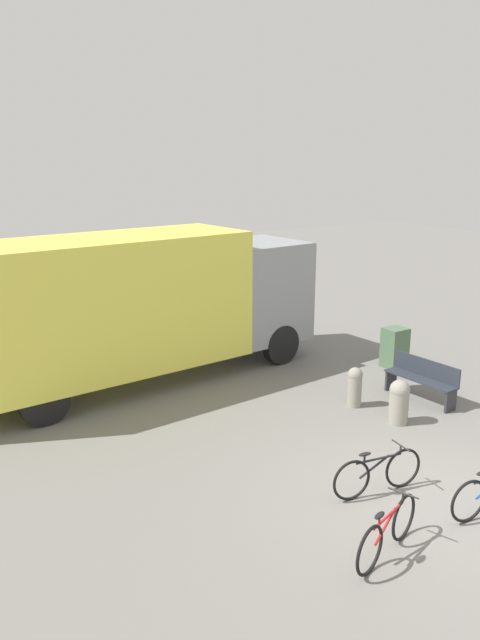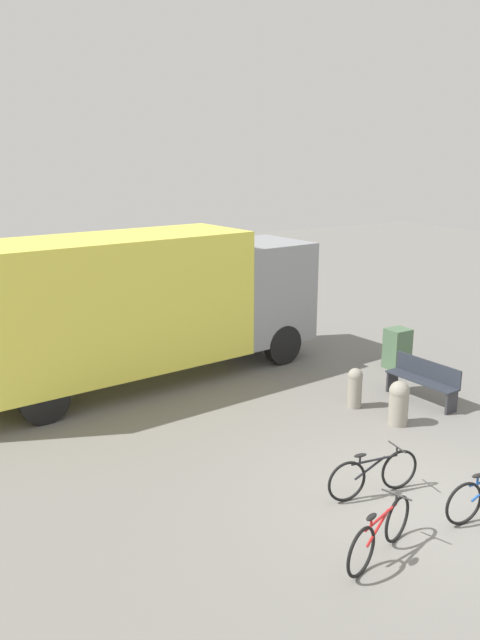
{
  "view_description": "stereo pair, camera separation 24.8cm",
  "coord_description": "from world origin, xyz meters",
  "px_view_note": "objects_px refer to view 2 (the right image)",
  "views": [
    {
      "loc": [
        -6.95,
        -5.67,
        5.15
      ],
      "look_at": [
        -0.26,
        4.87,
        1.82
      ],
      "focal_mm": 35.0,
      "sensor_mm": 36.0,
      "label": 1
    },
    {
      "loc": [
        -6.74,
        -5.8,
        5.15
      ],
      "look_at": [
        -0.26,
        4.87,
        1.82
      ],
      "focal_mm": 35.0,
      "sensor_mm": 36.0,
      "label": 2
    }
  ],
  "objects_px": {
    "bicycle_near": "(380,533)",
    "bicycle_middle": "(373,474)",
    "bollard_far_bench": "(355,386)",
    "delivery_truck": "(141,302)",
    "utility_box": "(397,348)",
    "park_bench": "(424,379)",
    "bollard_near_bench": "(399,401)"
  },
  "relations": [
    {
      "from": "delivery_truck",
      "to": "bicycle_middle",
      "type": "xyz_separation_m",
      "value": [
        1.05,
        -6.59,
        -1.54
      ]
    },
    {
      "from": "bicycle_middle",
      "to": "utility_box",
      "type": "xyz_separation_m",
      "value": [
        4.68,
        4.18,
        0.15
      ]
    },
    {
      "from": "bicycle_middle",
      "to": "bollard_near_bench",
      "type": "distance_m",
      "value": 2.84
    },
    {
      "from": "delivery_truck",
      "to": "bicycle_middle",
      "type": "distance_m",
      "value": 6.84
    },
    {
      "from": "bicycle_middle",
      "to": "bollard_near_bench",
      "type": "height_order",
      "value": "bollard_near_bench"
    },
    {
      "from": "park_bench",
      "to": "bollard_far_bench",
      "type": "height_order",
      "value": "park_bench"
    },
    {
      "from": "bicycle_middle",
      "to": "utility_box",
      "type": "distance_m",
      "value": 6.27
    },
    {
      "from": "bicycle_middle",
      "to": "bollard_far_bench",
      "type": "height_order",
      "value": "bollard_far_bench"
    },
    {
      "from": "bicycle_near",
      "to": "bollard_far_bench",
      "type": "distance_m",
      "value": 5.11
    },
    {
      "from": "park_bench",
      "to": "bicycle_middle",
      "type": "xyz_separation_m",
      "value": [
        -3.6,
        -2.33,
        -0.14
      ]
    },
    {
      "from": "bicycle_near",
      "to": "bollard_near_bench",
      "type": "distance_m",
      "value": 4.39
    },
    {
      "from": "bollard_near_bench",
      "to": "utility_box",
      "type": "xyz_separation_m",
      "value": [
        2.42,
        2.46,
        0.02
      ]
    },
    {
      "from": "bollard_far_bench",
      "to": "delivery_truck",
      "type": "bearing_deg",
      "value": 130.0
    },
    {
      "from": "bicycle_near",
      "to": "bollard_far_bench",
      "type": "relative_size",
      "value": 1.83
    },
    {
      "from": "bicycle_near",
      "to": "bicycle_middle",
      "type": "height_order",
      "value": "same"
    },
    {
      "from": "bicycle_middle",
      "to": "utility_box",
      "type": "bearing_deg",
      "value": 50.46
    },
    {
      "from": "bollard_near_bench",
      "to": "bollard_far_bench",
      "type": "xyz_separation_m",
      "value": [
        -0.15,
        1.11,
        -0.02
      ]
    },
    {
      "from": "bollard_near_bench",
      "to": "utility_box",
      "type": "distance_m",
      "value": 3.46
    },
    {
      "from": "bicycle_near",
      "to": "utility_box",
      "type": "height_order",
      "value": "utility_box"
    },
    {
      "from": "bicycle_near",
      "to": "bollard_far_bench",
      "type": "xyz_separation_m",
      "value": [
        3.12,
        4.04,
        0.11
      ]
    },
    {
      "from": "delivery_truck",
      "to": "bollard_far_bench",
      "type": "xyz_separation_m",
      "value": [
        3.16,
        -3.76,
        -1.43
      ]
    },
    {
      "from": "bicycle_near",
      "to": "park_bench",
      "type": "bearing_deg",
      "value": 19.56
    },
    {
      "from": "park_bench",
      "to": "bicycle_middle",
      "type": "bearing_deg",
      "value": 119.16
    },
    {
      "from": "bicycle_middle",
      "to": "bollard_near_bench",
      "type": "xyz_separation_m",
      "value": [
        2.25,
        1.72,
        0.13
      ]
    },
    {
      "from": "bicycle_middle",
      "to": "bollard_far_bench",
      "type": "xyz_separation_m",
      "value": [
        2.11,
        2.82,
        0.11
      ]
    },
    {
      "from": "park_bench",
      "to": "bollard_far_bench",
      "type": "distance_m",
      "value": 1.57
    },
    {
      "from": "bicycle_near",
      "to": "bicycle_middle",
      "type": "distance_m",
      "value": 1.58
    },
    {
      "from": "park_bench",
      "to": "bollard_near_bench",
      "type": "xyz_separation_m",
      "value": [
        -1.35,
        -0.61,
        -0.01
      ]
    },
    {
      "from": "delivery_truck",
      "to": "utility_box",
      "type": "height_order",
      "value": "delivery_truck"
    },
    {
      "from": "delivery_truck",
      "to": "bollard_near_bench",
      "type": "height_order",
      "value": "delivery_truck"
    },
    {
      "from": "bollard_far_bench",
      "to": "utility_box",
      "type": "xyz_separation_m",
      "value": [
        2.57,
        1.36,
        0.04
      ]
    },
    {
      "from": "park_bench",
      "to": "bollard_near_bench",
      "type": "height_order",
      "value": "bollard_near_bench"
    }
  ]
}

